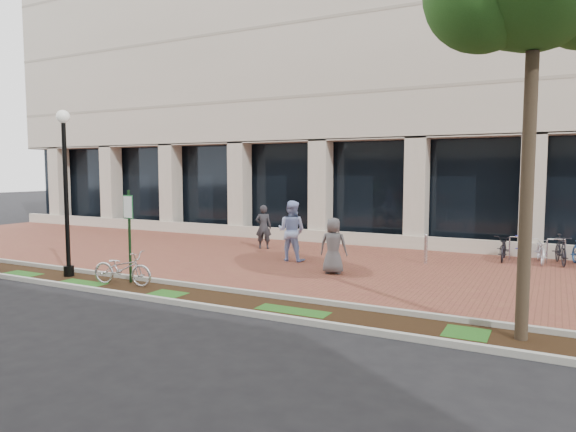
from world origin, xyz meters
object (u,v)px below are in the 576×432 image
at_px(parking_sign, 129,224).
at_px(pedestrian_left, 263,227).
at_px(bike_rack_cluster, 561,251).
at_px(lamppost, 66,184).
at_px(bollard, 426,248).
at_px(pedestrian_mid, 291,231).
at_px(locked_bicycle, 123,268).
at_px(pedestrian_right, 333,246).

distance_m(parking_sign, pedestrian_left, 6.77).
xyz_separation_m(pedestrian_left, bike_rack_cluster, (9.93, 1.49, -0.39)).
xyz_separation_m(lamppost, bike_rack_cluster, (12.20, 8.39, -2.14)).
xyz_separation_m(bollard, bike_rack_cluster, (3.79, 1.81, -0.05)).
bearing_deg(bollard, pedestrian_left, 176.97).
height_order(lamppost, bike_rack_cluster, lamppost).
distance_m(lamppost, bollard, 10.88).
distance_m(pedestrian_left, bollard, 6.16).
bearing_deg(pedestrian_mid, locked_bicycle, 65.43).
height_order(pedestrian_right, bike_rack_cluster, pedestrian_right).
bearing_deg(bollard, pedestrian_mid, -159.70).
bearing_deg(bike_rack_cluster, parking_sign, -148.06).
xyz_separation_m(pedestrian_right, bollard, (2.00, 2.81, -0.32)).
bearing_deg(pedestrian_right, locked_bicycle, 32.42).
relative_size(pedestrian_left, bollard, 1.72).
relative_size(parking_sign, lamppost, 0.53).
relative_size(lamppost, locked_bicycle, 2.67).
bearing_deg(parking_sign, bike_rack_cluster, 42.42).
height_order(parking_sign, bollard, parking_sign).
bearing_deg(pedestrian_right, parking_sign, 29.64).
height_order(pedestrian_left, pedestrian_mid, pedestrian_mid).
bearing_deg(bike_rack_cluster, locked_bicycle, -146.83).
relative_size(parking_sign, bike_rack_cluster, 0.59).
distance_m(pedestrian_right, bike_rack_cluster, 7.42).
xyz_separation_m(locked_bicycle, pedestrian_mid, (2.19, 5.23, 0.54)).
distance_m(parking_sign, pedestrian_right, 5.64).
xyz_separation_m(pedestrian_mid, bike_rack_cluster, (7.82, 3.30, -0.54)).
distance_m(pedestrian_left, bike_rack_cluster, 10.05).
xyz_separation_m(locked_bicycle, bollard, (6.22, 6.72, 0.04)).
height_order(parking_sign, pedestrian_mid, parking_sign).
bearing_deg(pedestrian_right, bike_rack_cluster, -151.90).
height_order(pedestrian_right, bollard, pedestrian_right).
bearing_deg(locked_bicycle, pedestrian_left, -9.22).
bearing_deg(bollard, pedestrian_right, -125.48).
bearing_deg(locked_bicycle, bollard, -51.36).
relative_size(parking_sign, pedestrian_mid, 1.24).
bearing_deg(pedestrian_left, bike_rack_cluster, 169.35).
bearing_deg(locked_bicycle, lamppost, 77.58).
relative_size(pedestrian_left, bike_rack_cluster, 0.40).
bearing_deg(locked_bicycle, bike_rack_cluster, -58.14).
relative_size(lamppost, pedestrian_right, 2.84).
xyz_separation_m(lamppost, bollard, (8.41, 6.58, -2.10)).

